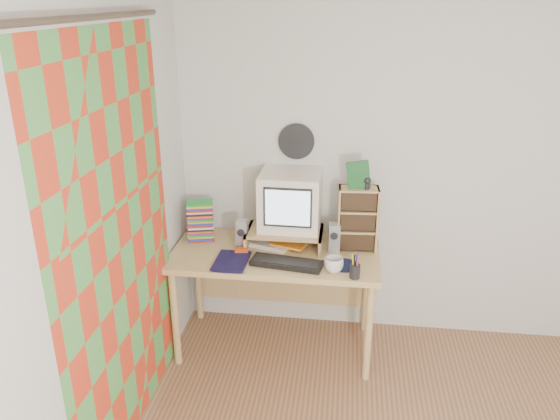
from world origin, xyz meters
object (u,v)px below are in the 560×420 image
(dvd_stack, at_px, (200,222))
(mug, at_px, (334,265))
(crt_monitor, at_px, (290,201))
(desk, at_px, (277,265))
(keyboard, at_px, (287,263))
(cd_rack, at_px, (357,219))
(diary, at_px, (215,258))

(dvd_stack, height_order, mug, dvd_stack)
(crt_monitor, bearing_deg, dvd_stack, -177.74)
(desk, relative_size, crt_monitor, 3.42)
(mug, bearing_deg, dvd_stack, 158.56)
(keyboard, bearing_deg, desk, 119.73)
(cd_rack, height_order, mug, cd_rack)
(dvd_stack, bearing_deg, desk, -22.00)
(crt_monitor, bearing_deg, cd_rack, -3.02)
(desk, height_order, cd_rack, cd_rack)
(diary, bearing_deg, keyboard, 2.37)
(crt_monitor, xyz_separation_m, mug, (0.32, -0.39, -0.27))
(keyboard, relative_size, cd_rack, 1.04)
(desk, distance_m, diary, 0.48)
(cd_rack, bearing_deg, crt_monitor, 172.10)
(crt_monitor, relative_size, dvd_stack, 1.60)
(cd_rack, distance_m, mug, 0.42)
(crt_monitor, relative_size, keyboard, 0.89)
(crt_monitor, relative_size, diary, 1.59)
(mug, bearing_deg, cd_rack, 68.66)
(desk, bearing_deg, crt_monitor, 46.61)
(desk, relative_size, diary, 5.42)
(desk, bearing_deg, mug, -36.84)
(desk, xyz_separation_m, diary, (-0.37, -0.26, 0.16))
(keyboard, height_order, mug, mug)
(desk, height_order, keyboard, keyboard)
(keyboard, xyz_separation_m, cd_rack, (0.44, 0.31, 0.21))
(crt_monitor, bearing_deg, desk, -132.25)
(keyboard, relative_size, diary, 1.78)
(keyboard, distance_m, cd_rack, 0.58)
(cd_rack, distance_m, diary, 0.98)
(cd_rack, bearing_deg, mug, -115.08)
(crt_monitor, relative_size, mug, 3.38)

